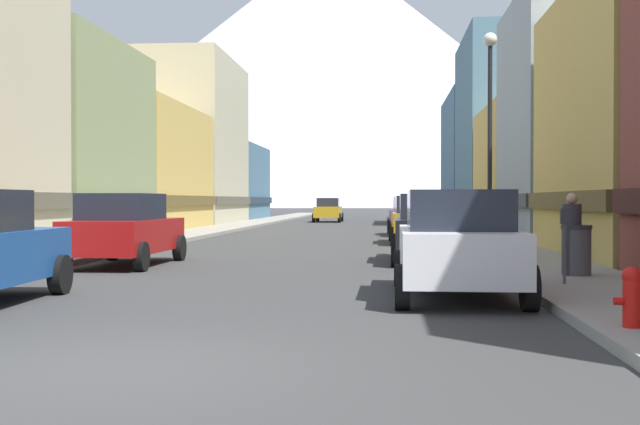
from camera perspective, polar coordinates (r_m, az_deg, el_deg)
The scene contains 25 objects.
ground_plane at distance 8.06m, azimuth -14.64°, elevation -10.72°, with size 400.00×400.00×0.00m, color #383838.
sidewalk_left at distance 43.39m, azimuth -7.10°, elevation -1.15°, with size 2.50×100.00×0.15m, color gray.
sidewalk_right at distance 42.63m, azimuth 9.59°, elevation -1.19°, with size 2.50×100.00×0.15m, color gray.
storefront_left_2 at distance 33.39m, azimuth -21.15°, elevation 4.47°, with size 9.10×9.11×7.75m.
storefront_left_3 at distance 42.92m, azimuth -14.65°, elevation 2.86°, with size 8.47×11.56×6.47m.
storefront_left_4 at distance 54.79m, azimuth -11.15°, elevation 4.75°, with size 9.90×11.74×10.99m.
storefront_left_5 at distance 65.82m, azimuth -8.39°, elevation 2.00°, with size 9.87×10.79×6.02m.
storefront_right_2 at distance 32.80m, azimuth 19.58°, elevation 5.89°, with size 7.29×8.32×9.33m.
storefront_right_3 at distance 41.33m, azimuth 15.94°, elevation 2.76°, with size 6.62×9.35×6.22m.
storefront_right_4 at distance 52.29m, azimuth 15.22°, elevation 5.43°, with size 9.52×11.46×11.93m.
storefront_right_5 at distance 65.05m, azimuth 12.44°, elevation 3.66°, with size 8.00×13.75×9.90m.
car_left_1 at distance 20.25m, azimuth -13.79°, elevation -1.17°, with size 2.08×4.41×1.78m.
car_right_0 at distance 13.41m, azimuth 9.75°, elevation -2.19°, with size 2.09×4.41×1.78m.
car_right_1 at distance 20.95m, azimuth 7.93°, elevation -1.08°, with size 2.10×4.42×1.78m.
car_right_2 at distance 29.89m, azimuth 6.97°, elevation -0.49°, with size 2.11×4.42×1.78m.
car_right_3 at distance 36.77m, azimuth 6.54°, elevation -0.23°, with size 2.20×4.46×1.78m.
car_driving_0 at distance 58.90m, azimuth 0.60°, elevation 0.19°, with size 2.06×4.40×1.78m.
fire_hydrant_near at distance 9.90m, azimuth 21.38°, elevation -5.51°, with size 0.40×0.22×0.70m.
parking_meter_near at distance 14.60m, azimuth 17.08°, elevation -1.52°, with size 0.14×0.10×1.33m.
trash_bin_right at distance 16.41m, azimuth 17.85°, elevation -2.56°, with size 0.59×0.59×0.98m.
potted_plant_0 at distance 27.69m, azimuth -15.63°, elevation -1.16°, with size 0.62×0.62×0.90m.
potted_plant_1 at distance 27.65m, azimuth -15.66°, elevation -1.24°, with size 0.56×0.56×0.83m.
pedestrian_0 at distance 16.32m, azimuth 17.56°, elevation -1.71°, with size 0.36×0.36×1.61m.
streetlamp_right at distance 21.54m, azimuth 12.05°, elevation 7.18°, with size 0.36×0.36×5.86m.
mountain_backdrop at distance 271.52m, azimuth 0.51°, elevation 9.90°, with size 211.41×211.41×88.26m, color silver.
Camera 1 is at (2.62, -7.45, 1.62)m, focal length 44.77 mm.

